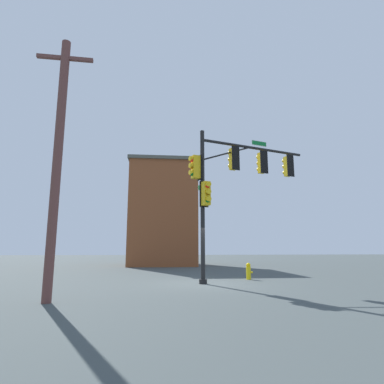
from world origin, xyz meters
The scene contains 5 objects.
ground_plane centered at (0.00, 0.00, 0.00)m, with size 120.00×120.00×0.00m, color #404848.
signal_pole_assembly centered at (1.59, 0.50, 5.15)m, with size 6.51×2.73×7.22m.
utility_pole centered at (-5.21, -4.53, 4.36)m, with size 1.80×0.28×8.44m.
fire_hydrant centered at (2.57, 1.69, 0.41)m, with size 0.33×0.24×0.83m.
brick_building centered at (-1.77, 15.63, 4.84)m, with size 6.37×6.65×9.64m.
Camera 1 is at (-1.90, -14.44, 1.59)m, focal length 29.35 mm.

